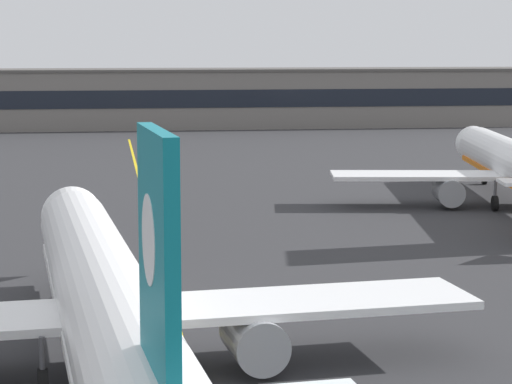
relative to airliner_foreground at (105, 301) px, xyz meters
The scene contains 4 objects.
taxiway_centreline 18.80m from the airliner_foreground, 79.84° to the left, with size 0.30×180.00×0.01m, color yellow.
airliner_foreground is the anchor object (origin of this frame).
safety_cone_by_nose_gear 15.97m from the airliner_foreground, 82.45° to the left, with size 0.44×0.44×0.55m.
terminal_building 128.15m from the airliner_foreground, 91.64° to the left, with size 152.64×12.40×9.51m.
Camera 1 is at (-2.56, -30.14, 13.83)m, focal length 73.48 mm.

